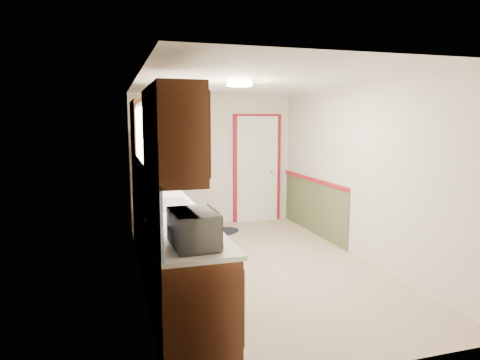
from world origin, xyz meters
TOP-DOWN VIEW (x-y plane):
  - room_shell at (0.00, 0.00)m, footprint 3.20×5.20m
  - kitchen_run at (-1.24, -0.29)m, footprint 0.63×4.00m
  - back_wall_trim at (0.99, 2.21)m, footprint 1.12×2.30m
  - ceiling_fixture at (-0.30, -0.20)m, footprint 0.30×0.30m
  - microwave at (-1.20, -1.95)m, footprint 0.31×0.52m
  - refrigerator at (-1.02, 1.77)m, footprint 0.84×0.81m
  - rug at (-0.15, 1.82)m, footprint 1.06×0.84m
  - cooktop at (-1.19, 1.32)m, footprint 0.47×0.56m

SIDE VIEW (x-z plane):
  - rug at x=-0.15m, z-range 0.00..0.01m
  - kitchen_run at x=-1.24m, z-range -0.29..1.91m
  - back_wall_trim at x=0.99m, z-range -0.15..1.93m
  - refrigerator at x=-1.02m, z-range 0.00..1.86m
  - cooktop at x=-1.19m, z-range 0.94..0.96m
  - microwave at x=-1.20m, z-range 0.94..1.29m
  - room_shell at x=0.00m, z-range -0.06..2.46m
  - ceiling_fixture at x=-0.30m, z-range 2.33..2.39m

